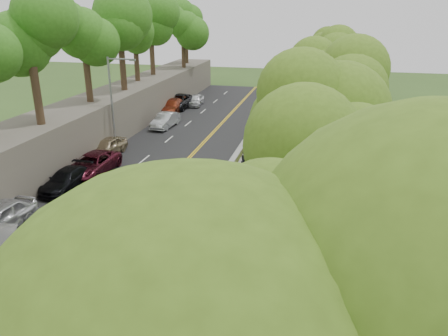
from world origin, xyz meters
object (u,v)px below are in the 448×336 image
(concrete_block, at_px, (232,261))
(car_2, at_px, (92,164))
(streetlight, at_px, (114,98))
(person_far, at_px, (273,141))
(signpost, at_px, (181,240))
(painter_0, at_px, (213,197))
(construction_barrel, at_px, (283,126))

(concrete_block, bearing_deg, car_2, 142.29)
(streetlight, bearing_deg, person_far, 12.47)
(streetlight, height_order, signpost, streetlight)
(painter_0, bearing_deg, person_far, -2.90)
(signpost, height_order, person_far, signpost)
(streetlight, relative_size, car_2, 1.46)
(construction_barrel, relative_size, person_far, 0.53)
(signpost, relative_size, person_far, 2.02)
(signpost, xyz_separation_m, painter_0, (-0.30, 7.02, -0.96))
(signpost, xyz_separation_m, person_far, (1.75, 19.95, -1.14))
(streetlight, distance_m, concrete_block, 21.34)
(signpost, bearing_deg, streetlight, 124.08)
(signpost, distance_m, painter_0, 7.09)
(car_2, distance_m, person_far, 15.27)
(car_2, relative_size, painter_0, 2.88)
(construction_barrel, xyz_separation_m, car_2, (-12.66, -15.60, 0.34))
(signpost, bearing_deg, concrete_block, 28.70)
(signpost, bearing_deg, person_far, 84.99)
(painter_0, xyz_separation_m, person_far, (2.05, 12.93, -0.18))
(streetlight, xyz_separation_m, person_far, (13.26, 2.93, -3.82))
(car_2, xyz_separation_m, painter_0, (10.41, -4.10, 0.20))
(construction_barrel, bearing_deg, painter_0, -96.52)
(construction_barrel, bearing_deg, concrete_block, -89.55)
(concrete_block, xyz_separation_m, person_far, (-0.40, 18.77, 0.40))
(signpost, xyz_separation_m, car_2, (-10.71, 11.12, -1.16))
(person_far, bearing_deg, streetlight, 31.85)
(signpost, bearing_deg, painter_0, 92.45)
(construction_barrel, xyz_separation_m, concrete_block, (0.20, -25.54, -0.04))
(painter_0, distance_m, person_far, 13.09)
(person_far, bearing_deg, car_2, 54.68)
(construction_barrel, xyz_separation_m, painter_0, (-2.25, -19.70, 0.54))
(streetlight, bearing_deg, car_2, -82.27)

